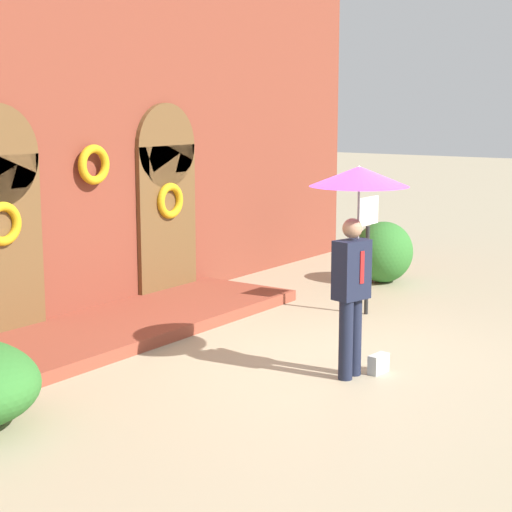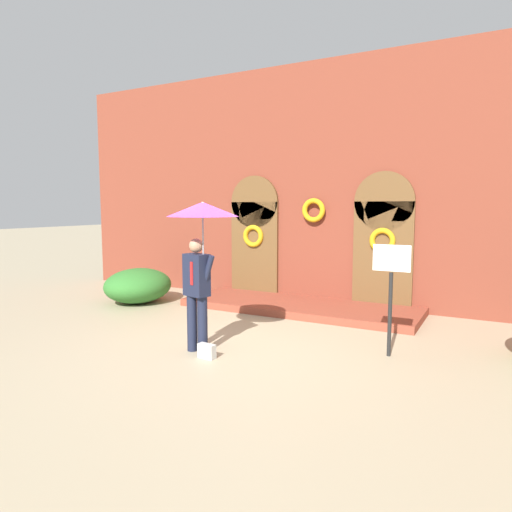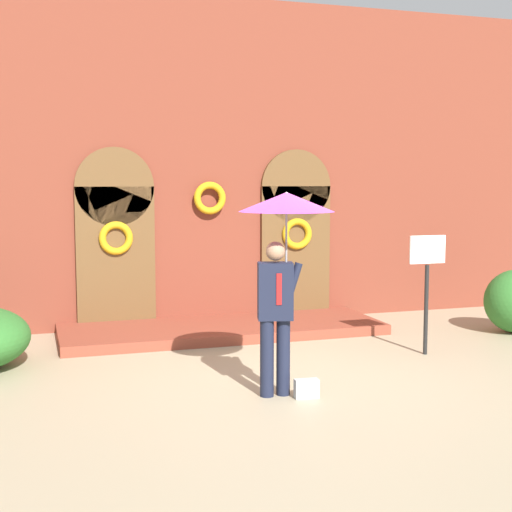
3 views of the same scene
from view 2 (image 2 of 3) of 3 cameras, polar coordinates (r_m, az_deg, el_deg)
The scene contains 6 objects.
ground_plane at distance 7.62m, azimuth -3.75°, elevation -11.31°, with size 80.00×80.00×0.00m, color tan.
building_facade at distance 11.01m, azimuth 7.83°, elevation 8.18°, with size 14.00×2.30×5.60m.
person_with_umbrella at distance 7.05m, azimuth -6.87°, elevation 3.07°, with size 1.10×1.10×2.36m.
handbag at distance 7.10m, azimuth -6.17°, elevation -11.74°, with size 0.28×0.12×0.22m, color #B7B7B2.
sign_post at distance 7.21m, azimuth 16.52°, elevation -3.07°, with size 0.56×0.06×1.72m.
shrub_left at distance 11.26m, azimuth -14.52°, elevation -3.59°, with size 1.46×1.70×0.82m, color #2D6B28.
Camera 2 is at (3.88, -6.15, 2.30)m, focal length 32.00 mm.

